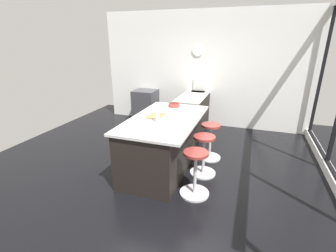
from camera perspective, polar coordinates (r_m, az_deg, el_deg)
ground_plane at (r=4.50m, az=0.25°, el=-9.36°), size 6.96×6.96×0.00m
interior_partition_left at (r=6.49m, az=7.97°, el=13.00°), size 0.15×5.35×2.89m
sink_cabinet at (r=6.36m, az=6.57°, el=3.85°), size 2.16×0.60×1.19m
oven_range at (r=6.80m, az=-5.27°, el=4.75°), size 0.60×0.61×0.88m
kitchen_island at (r=4.26m, az=-1.24°, el=-3.96°), size 1.97×1.11×0.94m
stool_by_window at (r=4.70m, az=9.86°, el=-3.85°), size 0.44×0.44×0.70m
stool_middle at (r=4.15m, az=8.37°, el=-7.11°), size 0.44×0.44×0.70m
stool_near_camera at (r=3.61m, az=6.40°, el=-11.35°), size 0.44×0.44×0.70m
cutting_board at (r=4.17m, az=-2.85°, el=2.44°), size 0.36×0.24×0.02m
apple_green at (r=4.18m, az=-2.29°, el=3.19°), size 0.07×0.07×0.07m
water_bottle at (r=3.81m, az=-2.46°, el=2.55°), size 0.06×0.06×0.31m
fruit_bowl at (r=4.75m, az=1.46°, el=5.01°), size 0.22×0.22×0.07m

